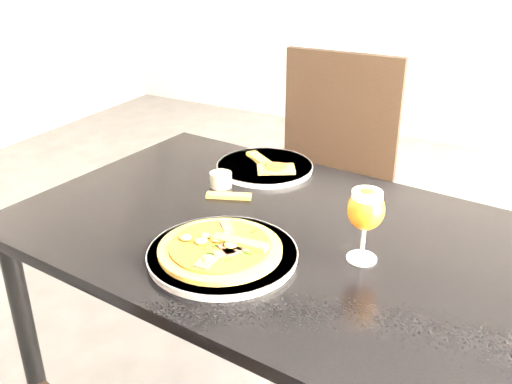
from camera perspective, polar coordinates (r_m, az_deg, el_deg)
The scene contains 9 objects.
dining_table at distance 1.40m, azimuth 1.20°, elevation -6.58°, with size 1.27×0.90×0.75m.
chair_far at distance 2.10m, azimuth 6.98°, elevation 1.06°, with size 0.48×0.48×0.99m.
plate_main at distance 1.22m, azimuth -3.37°, elevation -6.26°, with size 0.32×0.32×0.02m, color silver.
pizza at distance 1.21m, azimuth -3.54°, elevation -5.59°, with size 0.26×0.26×0.03m.
plate_second at distance 1.65m, azimuth 0.88°, elevation 2.51°, with size 0.27×0.27×0.01m, color silver.
crust_scraps at distance 1.63m, azimuth 1.48°, elevation 2.66°, with size 0.19×0.14×0.01m.
loose_crust at distance 1.49m, azimuth -2.75°, elevation -0.37°, with size 0.12×0.03×0.01m, color olive.
sauce_cup at distance 1.54m, azimuth -3.54°, elevation 1.32°, with size 0.06×0.06×0.04m.
beer_glass at distance 1.18m, azimuth 10.93°, elevation -1.78°, with size 0.08×0.08×0.16m.
Camera 1 is at (0.80, -0.95, 1.40)m, focal length 40.00 mm.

